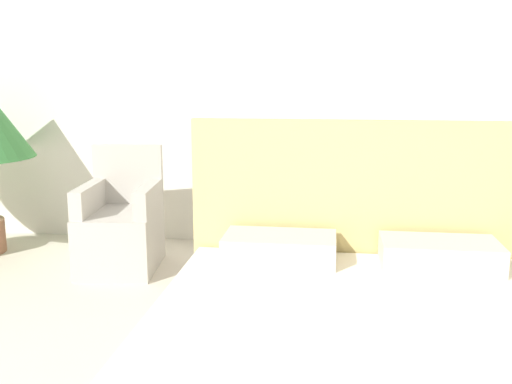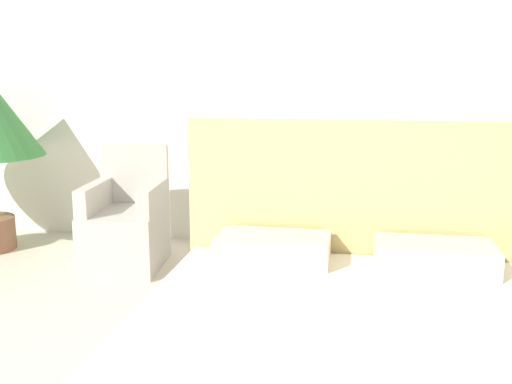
{
  "view_description": "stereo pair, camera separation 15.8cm",
  "coord_description": "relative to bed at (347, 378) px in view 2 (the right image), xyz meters",
  "views": [
    {
      "loc": [
        0.73,
        -0.84,
        1.49
      ],
      "look_at": [
        0.23,
        2.81,
        0.75
      ],
      "focal_mm": 40.0,
      "sensor_mm": 36.0,
      "label": 1
    },
    {
      "loc": [
        0.88,
        -0.82,
        1.49
      ],
      "look_at": [
        0.23,
        2.81,
        0.75
      ],
      "focal_mm": 40.0,
      "sensor_mm": 36.0,
      "label": 2
    }
  ],
  "objects": [
    {
      "name": "wall_back",
      "position": [
        -0.87,
        2.89,
        1.15
      ],
      "size": [
        10.0,
        0.06,
        2.9
      ],
      "color": "silver",
      "rests_on": "ground_plane"
    },
    {
      "name": "bed",
      "position": [
        0.0,
        0.0,
        0.0
      ],
      "size": [
        1.86,
        2.1,
        1.27
      ],
      "color": "brown",
      "rests_on": "ground_plane"
    },
    {
      "name": "armchair_near_window_left",
      "position": [
        -1.79,
        2.0,
        0.01
      ],
      "size": [
        0.64,
        0.76,
        0.95
      ],
      "rotation": [
        0.0,
        0.0,
        0.1
      ],
      "color": "#B7B2A8",
      "rests_on": "ground_plane"
    },
    {
      "name": "armchair_near_window_right",
      "position": [
        -0.77,
        2.0,
        0.01
      ],
      "size": [
        0.58,
        0.71,
        0.95
      ],
      "rotation": [
        0.0,
        0.0,
        -0.01
      ],
      "color": "#B7B2A8",
      "rests_on": "ground_plane"
    }
  ]
}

